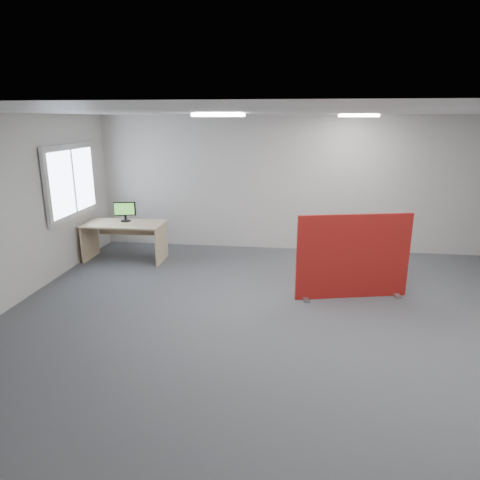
# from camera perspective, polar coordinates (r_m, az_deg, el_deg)

# --- Properties ---
(floor) EXTENTS (9.00, 9.00, 0.00)m
(floor) POSITION_cam_1_polar(r_m,az_deg,el_deg) (5.79, 11.77, -11.47)
(floor) COLOR #4E5055
(floor) RESTS_ON ground
(ceiling) EXTENTS (9.00, 7.00, 0.02)m
(ceiling) POSITION_cam_1_polar(r_m,az_deg,el_deg) (5.15, 13.53, 16.28)
(ceiling) COLOR white
(ceiling) RESTS_ON wall_back
(wall_back) EXTENTS (9.00, 0.02, 2.70)m
(wall_back) POSITION_cam_1_polar(r_m,az_deg,el_deg) (8.74, 10.69, 7.25)
(wall_back) COLOR silver
(wall_back) RESTS_ON floor
(wall_front) EXTENTS (9.00, 0.02, 2.70)m
(wall_front) POSITION_cam_1_polar(r_m,az_deg,el_deg) (2.13, 20.97, -22.27)
(wall_front) COLOR silver
(wall_front) RESTS_ON floor
(window) EXTENTS (0.06, 1.70, 1.30)m
(window) POSITION_cam_1_polar(r_m,az_deg,el_deg) (8.21, -21.49, 7.29)
(window) COLOR white
(window) RESTS_ON wall_left
(ceiling_lights) EXTENTS (4.10, 4.10, 0.04)m
(ceiling_lights) POSITION_cam_1_polar(r_m,az_deg,el_deg) (5.85, 16.21, 15.72)
(ceiling_lights) COLOR white
(ceiling_lights) RESTS_ON ceiling
(red_divider) EXTENTS (1.69, 0.45, 1.29)m
(red_divider) POSITION_cam_1_polar(r_m,az_deg,el_deg) (6.58, 14.87, -2.26)
(red_divider) COLOR #A01914
(red_divider) RESTS_ON floor
(second_desk) EXTENTS (1.49, 0.74, 0.73)m
(second_desk) POSITION_cam_1_polar(r_m,az_deg,el_deg) (8.42, -15.04, 1.06)
(second_desk) COLOR beige
(second_desk) RESTS_ON floor
(monitor_second) EXTENTS (0.41, 0.19, 0.37)m
(monitor_second) POSITION_cam_1_polar(r_m,az_deg,el_deg) (8.43, -15.09, 3.80)
(monitor_second) COLOR black
(monitor_second) RESTS_ON second_desk
(office_chair) EXTENTS (0.67, 0.65, 1.01)m
(office_chair) POSITION_cam_1_polar(r_m,az_deg,el_deg) (7.44, 17.64, -0.88)
(office_chair) COLOR black
(office_chair) RESTS_ON floor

